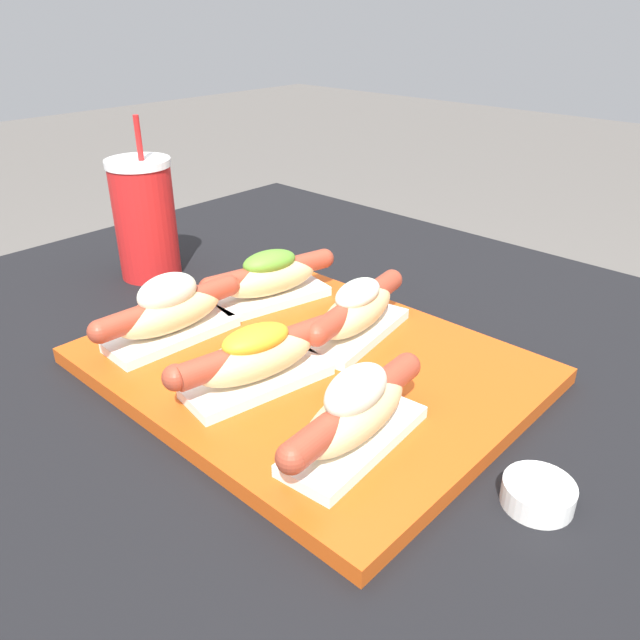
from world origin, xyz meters
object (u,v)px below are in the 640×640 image
serving_tray (308,365)px  hot_dog_3 (270,278)px  hot_dog_2 (355,413)px  sauce_bowl (538,493)px  hot_dog_0 (170,311)px  hot_dog_1 (257,358)px  hot_dog_4 (357,311)px  drink_cup (145,219)px

serving_tray → hot_dog_3: 0.16m
serving_tray → hot_dog_2: hot_dog_2 is taller
hot_dog_2 → sauce_bowl: (0.14, 0.06, -0.04)m
hot_dog_0 → hot_dog_1: hot_dog_0 is taller
hot_dog_4 → sauce_bowl: 0.29m
hot_dog_3 → drink_cup: (-0.23, -0.03, 0.04)m
serving_tray → hot_dog_0: (-0.15, -0.07, 0.04)m
serving_tray → drink_cup: (-0.36, 0.04, 0.08)m
serving_tray → sauce_bowl: sauce_bowl is taller
serving_tray → hot_dog_2: size_ratio=2.33×
hot_dog_0 → hot_dog_4: bearing=44.3°
hot_dog_1 → hot_dog_2: bearing=-2.5°
hot_dog_4 → drink_cup: 0.37m
hot_dog_0 → drink_cup: (-0.22, 0.11, 0.03)m
sauce_bowl → drink_cup: (-0.64, 0.06, 0.08)m
hot_dog_0 → hot_dog_1: (0.15, 0.00, -0.00)m
hot_dog_4 → hot_dog_1: bearing=-92.4°
serving_tray → drink_cup: bearing=173.8°
hot_dog_0 → hot_dog_1: size_ratio=1.01×
hot_dog_0 → sauce_bowl: (0.43, 0.06, -0.04)m
hot_dog_1 → hot_dog_3: hot_dog_3 is taller
serving_tray → sauce_bowl: size_ratio=7.69×
hot_dog_2 → drink_cup: size_ratio=0.84×
hot_dog_1 → drink_cup: drink_cup is taller
hot_dog_0 → hot_dog_4: (0.15, 0.15, -0.00)m
hot_dog_3 → sauce_bowl: (0.41, -0.09, -0.04)m
hot_dog_3 → hot_dog_4: 0.14m
hot_dog_1 → hot_dog_2: size_ratio=0.99×
hot_dog_0 → hot_dog_1: bearing=0.2°
hot_dog_2 → hot_dog_4: size_ratio=1.01×
hot_dog_1 → hot_dog_4: hot_dog_4 is taller
hot_dog_4 → sauce_bowl: (0.27, -0.09, -0.04)m
hot_dog_0 → hot_dog_3: (0.01, 0.15, -0.00)m
drink_cup → hot_dog_4: bearing=5.5°
hot_dog_4 → sauce_bowl: size_ratio=3.27×
hot_dog_3 → hot_dog_4: bearing=1.4°
hot_dog_2 → hot_dog_4: (-0.13, 0.16, -0.00)m
hot_dog_1 → hot_dog_4: size_ratio=1.00×
drink_cup → sauce_bowl: bearing=-5.1°
hot_dog_2 → sauce_bowl: size_ratio=3.30×
hot_dog_3 → hot_dog_0: bearing=-94.0°
hot_dog_2 → drink_cup: 0.51m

